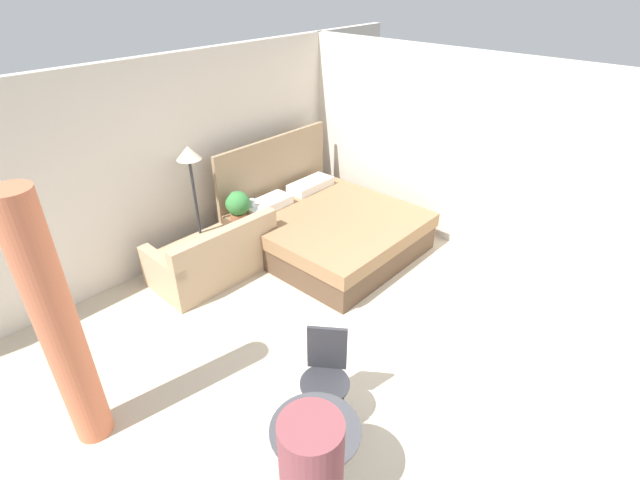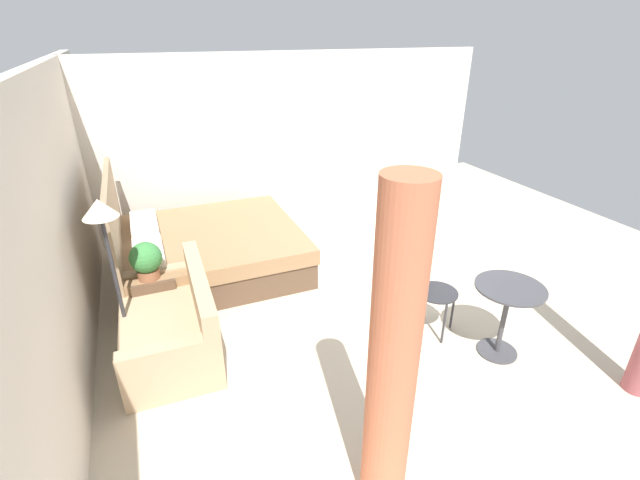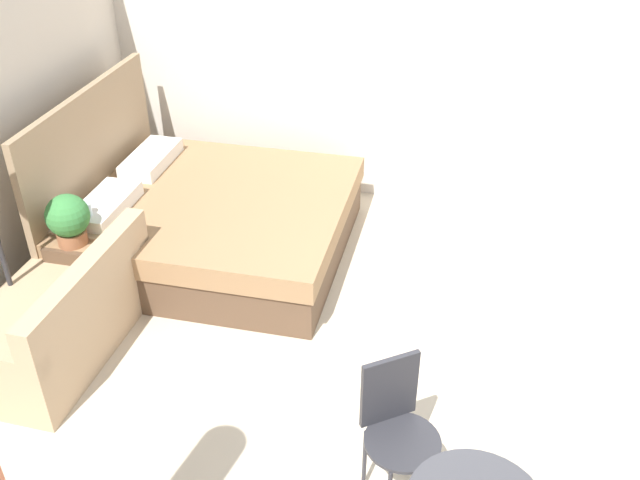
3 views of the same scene
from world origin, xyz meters
name	(u,v)px [view 2 (image 2 of 3)]	position (x,y,z in m)	size (l,w,h in m)	color
ground_plane	(374,288)	(0.00, 0.00, -0.01)	(8.22, 9.33, 0.02)	beige
wall_back	(55,234)	(0.00, 3.17, 1.29)	(8.22, 0.12, 2.58)	silver
wall_right	(299,138)	(2.61, 0.00, 1.29)	(0.12, 6.33, 2.58)	silver
bed	(207,249)	(1.24, 1.79, 0.30)	(2.05, 2.20, 1.36)	brown
couch	(172,325)	(-0.23, 2.37, 0.27)	(1.51, 0.86, 0.79)	tan
nightstand	(155,294)	(0.42, 2.48, 0.27)	(0.47, 0.44, 0.53)	brown
potted_plant	(146,260)	(0.32, 2.51, 0.75)	(0.32, 0.32, 0.41)	#935B3D
vase	(148,259)	(0.54, 2.49, 0.64)	(0.09, 0.09, 0.22)	silver
floor_lamp	(105,234)	(-0.12, 2.78, 1.28)	(0.31, 0.31, 1.60)	#2D2D33
balcony_table	(506,308)	(-1.51, -0.54, 0.52)	(0.63, 0.63, 0.75)	#3F3F44
cafe_chair_near_window	(430,283)	(-0.90, -0.11, 0.55)	(0.58, 0.58, 0.91)	#2D2D33
curtain_right	(393,365)	(-2.36, 1.25, 1.14)	(0.29, 0.29, 2.28)	#D1704C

